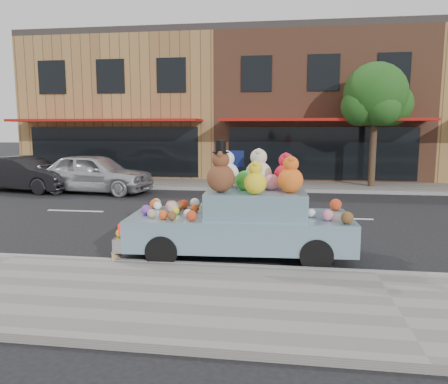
% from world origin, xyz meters
% --- Properties ---
extents(ground, '(120.00, 120.00, 0.00)m').
position_xyz_m(ground, '(0.00, 0.00, 0.00)').
color(ground, black).
rests_on(ground, ground).
extents(near_sidewalk, '(60.00, 3.00, 0.12)m').
position_xyz_m(near_sidewalk, '(0.00, -6.50, 0.06)').
color(near_sidewalk, gray).
rests_on(near_sidewalk, ground).
extents(far_sidewalk, '(60.00, 3.00, 0.12)m').
position_xyz_m(far_sidewalk, '(0.00, 6.50, 0.06)').
color(far_sidewalk, gray).
rests_on(far_sidewalk, ground).
extents(near_kerb, '(60.00, 0.12, 0.13)m').
position_xyz_m(near_kerb, '(0.00, -5.00, 0.07)').
color(near_kerb, gray).
rests_on(near_kerb, ground).
extents(far_kerb, '(60.00, 0.12, 0.13)m').
position_xyz_m(far_kerb, '(0.00, 5.00, 0.07)').
color(far_kerb, gray).
rests_on(far_kerb, ground).
extents(storefront_left, '(10.00, 9.80, 7.30)m').
position_xyz_m(storefront_left, '(-10.00, 11.97, 3.64)').
color(storefront_left, '#9D7642').
rests_on(storefront_left, ground).
extents(storefront_mid, '(10.00, 9.80, 7.30)m').
position_xyz_m(storefront_mid, '(0.00, 11.97, 3.64)').
color(storefront_mid, brown).
rests_on(storefront_mid, ground).
extents(street_tree, '(3.00, 2.70, 5.22)m').
position_xyz_m(street_tree, '(2.03, 6.55, 3.69)').
color(street_tree, '#38281C').
rests_on(street_tree, ground).
extents(car_silver, '(4.79, 2.38, 1.57)m').
position_xyz_m(car_silver, '(-9.03, 3.71, 0.78)').
color(car_silver, silver).
rests_on(car_silver, ground).
extents(car_dark, '(4.50, 2.26, 1.42)m').
position_xyz_m(car_dark, '(-11.98, 3.70, 0.71)').
color(car_dark, black).
rests_on(car_dark, ground).
extents(art_car, '(4.58, 2.00, 2.32)m').
position_xyz_m(art_car, '(-2.40, -4.07, 0.81)').
color(art_car, black).
rests_on(art_car, ground).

